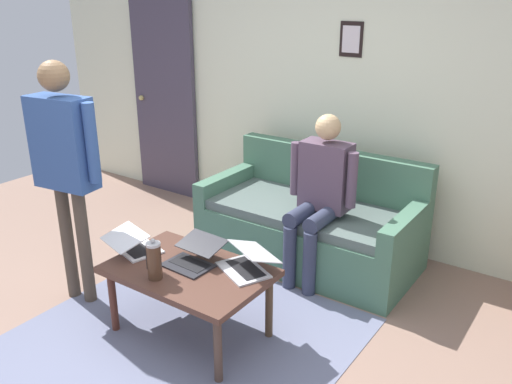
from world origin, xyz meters
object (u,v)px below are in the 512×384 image
Objects in this scene: interior_door at (165,100)px; laptop_center at (247,263)px; couch at (311,224)px; coffee_table at (189,276)px; person_seated at (320,189)px; person_standing at (64,154)px; french_press at (154,260)px; laptop_left at (193,257)px; laptop_right at (133,245)px.

interior_door is 2.87m from laptop_center.
interior_door is at bearing -13.66° from couch.
interior_door is 2.02× the size of coffee_table.
person_standing is at bearing 45.45° from person_seated.
laptop_center is 0.57m from french_press.
french_press is 0.16× the size of person_standing.
coffee_table is 2.87× the size of laptop_left.
french_press is at bearing 76.47° from laptop_left.
laptop_center is at bearing -158.21° from laptop_left.
interior_door is 5.81× the size of laptop_left.
interior_door reaches higher than person_seated.
interior_door is 1.18× the size of couch.
laptop_center is 0.25× the size of person_standing.
interior_door reaches higher than laptop_left.
interior_door is 2.27m from couch.
coffee_table is 2.62× the size of laptop_right.
french_press reaches higher than laptop_right.
couch is at bearing 166.34° from interior_door.
french_press is (0.07, 0.27, 0.08)m from laptop_left.
interior_door is at bearing -36.34° from laptop_center.
french_press is at bearing 175.04° from person_standing.
laptop_center is (-0.33, -0.13, 0.00)m from laptop_left.
interior_door reaches higher than coffee_table.
laptop_left is 1.14m from person_seated.
interior_door is at bearing -47.87° from french_press.
person_seated reaches higher than laptop_right.
french_press is at bearing 45.50° from laptop_center.
laptop_right is at bearing 128.31° from interior_door.
coffee_table is 0.28m from french_press.
laptop_center reaches higher than coffee_table.
laptop_right is (0.58, 1.40, 0.22)m from couch.
couch is 1.71× the size of coffee_table.
couch is 1.53m from laptop_right.
laptop_center is (-2.28, 1.68, -0.50)m from interior_door.
laptop_center is 1.13× the size of laptop_right.
couch reaches higher than coffee_table.
couch is 1.38m from coffee_table.
person_seated is at bearing -105.01° from coffee_table.
coffee_table is at bearing -176.25° from laptop_right.
couch is 1.33m from laptop_left.
coffee_table is 0.59× the size of person_standing.
person_seated is (-0.39, -1.35, 0.13)m from french_press.
person_seated is (-0.33, -1.08, 0.21)m from laptop_left.
couch is at bearing -125.47° from person_standing.
interior_door is at bearing -51.69° from laptop_right.
person_standing is at bearing -4.96° from french_press.
person_standing reaches higher than couch.
coffee_table is 2.33× the size of laptop_center.
laptop_center is at bearing 90.32° from person_seated.
person_standing reaches higher than person_seated.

